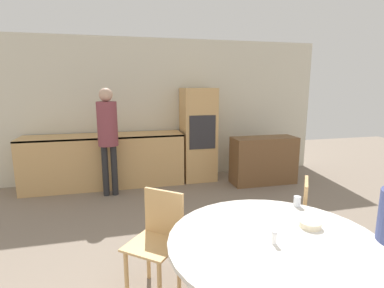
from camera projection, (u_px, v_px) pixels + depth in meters
wall_back at (158, 110)px, 5.65m from camera, size 6.41×0.05×2.60m
kitchen_counter at (105, 160)px, 5.24m from camera, size 2.71×0.60×0.91m
oven_unit at (198, 134)px, 5.58m from camera, size 0.60×0.59×1.71m
sideboard at (263, 160)px, 5.42m from camera, size 1.16×0.45×0.85m
dining_table at (274, 264)px, 2.05m from camera, size 1.46×1.46×0.74m
chair_far_left at (158, 235)px, 2.56m from camera, size 0.56×0.56×0.87m
chair_far_right at (293, 216)px, 2.94m from camera, size 0.56×0.56×0.87m
person_standing at (108, 130)px, 4.67m from camera, size 0.31×0.31×1.72m
cup at (297, 201)px, 2.57m from camera, size 0.06×0.06×0.09m
bowl_near at (310, 225)px, 2.19m from camera, size 0.15×0.15×0.04m
salt_shaker at (274, 238)px, 1.96m from camera, size 0.03×0.03×0.09m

